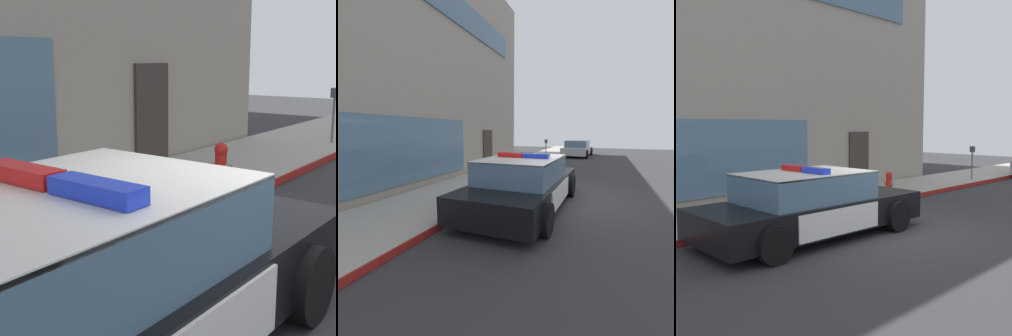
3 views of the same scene
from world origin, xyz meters
The scene contains 6 objects.
ground centered at (0.00, 0.00, 0.00)m, with size 48.00×48.00×0.00m, color #303033.
sidewalk centered at (0.00, 3.28, 0.07)m, with size 48.00×2.62×0.15m, color #A39E93.
curb_red_paint centered at (0.00, 1.96, 0.08)m, with size 28.80×0.04×0.14m, color maroon.
police_cruiser centered at (-1.50, 0.77, 0.68)m, with size 4.97×2.24×1.49m.
fire_hydrant centered at (3.19, 2.43, 0.50)m, with size 0.34×0.39×0.73m.
parking_meter centered at (8.62, 2.48, 1.08)m, with size 0.12×0.18×1.34m.
Camera 1 is at (-3.70, -1.64, 2.20)m, focal length 53.97 mm.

